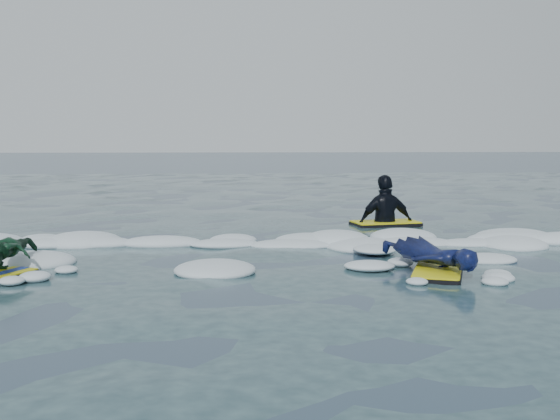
# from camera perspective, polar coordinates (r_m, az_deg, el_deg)

# --- Properties ---
(ground) EXTENTS (120.00, 120.00, 0.00)m
(ground) POSITION_cam_1_polar(r_m,az_deg,el_deg) (8.72, 1.02, -4.47)
(ground) COLOR #1A2E40
(ground) RESTS_ON ground
(foam_band) EXTENTS (12.00, 3.10, 0.30)m
(foam_band) POSITION_cam_1_polar(r_m,az_deg,el_deg) (9.74, 0.54, -3.36)
(foam_band) COLOR white
(foam_band) RESTS_ON ground
(prone_woman_unit) EXTENTS (1.06, 1.58, 0.38)m
(prone_woman_unit) POSITION_cam_1_polar(r_m,az_deg,el_deg) (8.36, 12.28, -3.71)
(prone_woman_unit) COLOR black
(prone_woman_unit) RESTS_ON ground
(prone_child_unit) EXTENTS (0.66, 1.16, 0.42)m
(prone_child_unit) POSITION_cam_1_polar(r_m,az_deg,el_deg) (8.66, -21.17, -3.53)
(prone_child_unit) COLOR black
(prone_child_unit) RESTS_ON ground
(waiting_rider_unit) EXTENTS (1.28, 0.87, 1.76)m
(waiting_rider_unit) POSITION_cam_1_polar(r_m,az_deg,el_deg) (12.53, 8.57, -1.17)
(waiting_rider_unit) COLOR black
(waiting_rider_unit) RESTS_ON ground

